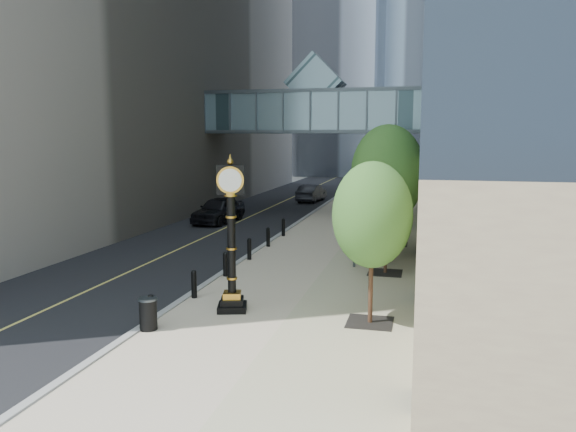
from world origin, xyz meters
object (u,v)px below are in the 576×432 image
object	(u,v)px
pedestrian	(366,243)
car_far	(312,193)
car_near	(219,210)
street_clock	(231,246)
trash_bin	(148,315)

from	to	relation	value
pedestrian	car_far	size ratio (longest dim) A/B	0.40
car_near	car_far	world-z (taller)	car_near
street_clock	trash_bin	size ratio (longest dim) A/B	5.52
trash_bin	car_far	bearing A→B (deg)	93.20
pedestrian	car_far	distance (m)	24.31
street_clock	trash_bin	world-z (taller)	street_clock
car_near	pedestrian	bearing A→B (deg)	-36.85
street_clock	pedestrian	world-z (taller)	street_clock
street_clock	car_far	world-z (taller)	street_clock
street_clock	trash_bin	bearing A→B (deg)	-142.78
street_clock	trash_bin	distance (m)	3.41
pedestrian	street_clock	bearing A→B (deg)	81.03
street_clock	pedestrian	bearing A→B (deg)	51.12
street_clock	car_far	bearing A→B (deg)	81.16
pedestrian	car_near	xyz separation A→B (m)	(-10.78, 9.75, -0.07)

